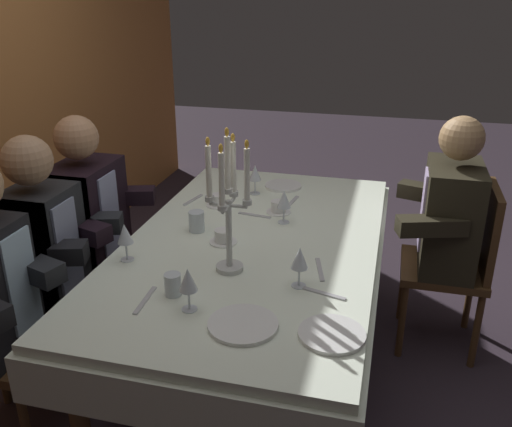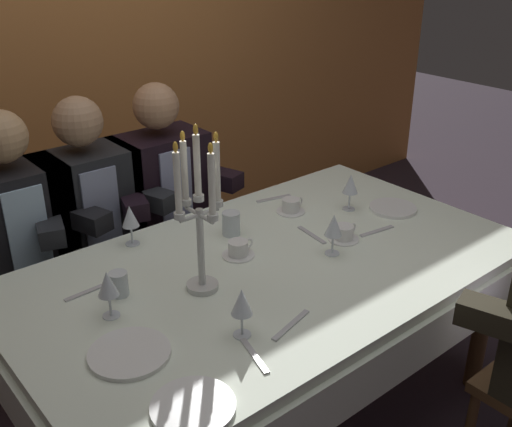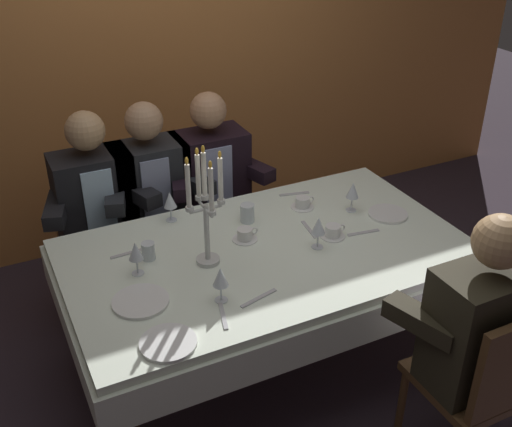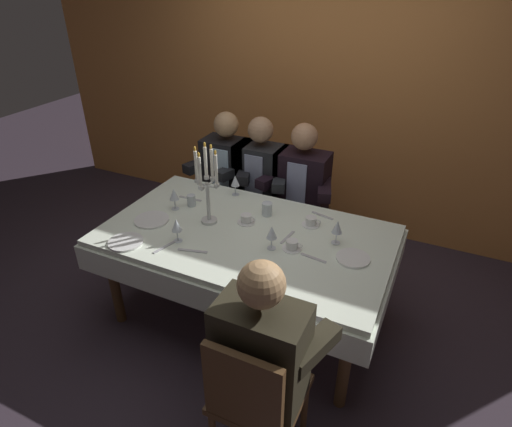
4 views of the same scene
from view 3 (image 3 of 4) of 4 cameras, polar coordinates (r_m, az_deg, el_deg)
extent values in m
plane|color=#362B35|center=(3.43, 0.88, -13.70)|extent=(12.00, 12.00, 0.00)
cube|color=#CD7F3F|center=(4.17, -9.70, 15.23)|extent=(6.00, 0.12, 2.70)
cube|color=white|center=(2.99, 0.99, -3.57)|extent=(1.90, 1.10, 0.04)
cube|color=white|center=(3.05, 0.97, -5.31)|extent=(1.94, 1.14, 0.18)
cylinder|color=#55381E|center=(3.34, 17.41, -8.95)|extent=(0.07, 0.07, 0.70)
cylinder|color=#55381E|center=(3.34, -15.52, -8.57)|extent=(0.07, 0.07, 0.70)
cylinder|color=#55381E|center=(3.87, 9.05, -2.05)|extent=(0.07, 0.07, 0.70)
cylinder|color=silver|center=(2.88, -4.42, -4.28)|extent=(0.11, 0.11, 0.02)
cylinder|color=silver|center=(2.80, -4.54, -1.73)|extent=(0.02, 0.02, 0.28)
cylinder|color=silver|center=(2.72, -4.69, 1.52)|extent=(0.04, 0.04, 0.02)
cylinder|color=white|center=(2.67, -4.78, 3.61)|extent=(0.02, 0.02, 0.20)
ellipsoid|color=yellow|center=(2.62, -4.89, 5.91)|extent=(0.02, 0.02, 0.03)
cylinder|color=silver|center=(2.76, -3.92, 0.58)|extent=(0.07, 0.01, 0.01)
cylinder|color=silver|center=(2.76, -3.21, 1.11)|extent=(0.04, 0.04, 0.02)
cylinder|color=white|center=(2.71, -3.28, 3.16)|extent=(0.02, 0.02, 0.20)
ellipsoid|color=yellow|center=(2.66, -3.35, 5.42)|extent=(0.02, 0.02, 0.03)
cylinder|color=silver|center=(2.78, -4.93, 0.75)|extent=(0.01, 0.07, 0.01)
cylinder|color=silver|center=(2.80, -5.23, 1.44)|extent=(0.04, 0.04, 0.02)
cylinder|color=white|center=(2.75, -5.33, 3.47)|extent=(0.02, 0.02, 0.20)
ellipsoid|color=yellow|center=(2.70, -5.45, 5.70)|extent=(0.02, 0.02, 0.03)
cylinder|color=silver|center=(2.73, -5.37, 0.24)|extent=(0.07, 0.01, 0.01)
cylinder|color=silver|center=(2.71, -6.12, 0.44)|extent=(0.04, 0.04, 0.02)
cylinder|color=white|center=(2.66, -6.25, 2.51)|extent=(0.02, 0.02, 0.20)
ellipsoid|color=yellow|center=(2.61, -6.38, 4.80)|extent=(0.02, 0.02, 0.03)
cylinder|color=silver|center=(2.71, -4.34, 0.07)|extent=(0.01, 0.07, 0.01)
cylinder|color=silver|center=(2.67, -4.05, 0.09)|extent=(0.04, 0.04, 0.02)
cylinder|color=white|center=(2.62, -4.14, 2.18)|extent=(0.02, 0.02, 0.20)
ellipsoid|color=yellow|center=(2.57, -4.23, 4.50)|extent=(0.02, 0.02, 0.03)
cylinder|color=white|center=(2.67, -10.54, -7.92)|extent=(0.24, 0.24, 0.01)
cylinder|color=white|center=(2.45, -8.06, -11.66)|extent=(0.22, 0.22, 0.01)
cylinder|color=white|center=(3.32, 12.00, -0.04)|extent=(0.21, 0.21, 0.01)
cylinder|color=silver|center=(3.34, 8.71, 0.31)|extent=(0.06, 0.06, 0.00)
cylinder|color=silver|center=(3.32, 8.76, 0.91)|extent=(0.01, 0.01, 0.07)
cone|color=silver|center=(3.28, 8.86, 2.13)|extent=(0.07, 0.07, 0.08)
cylinder|color=#E0D172|center=(3.29, 8.83, 1.76)|extent=(0.04, 0.04, 0.03)
cylinder|color=silver|center=(3.24, -7.76, -0.59)|extent=(0.06, 0.06, 0.00)
cylinder|color=silver|center=(3.22, -7.81, 0.02)|extent=(0.01, 0.01, 0.07)
cone|color=silver|center=(3.18, -7.90, 1.27)|extent=(0.07, 0.07, 0.08)
cylinder|color=maroon|center=(3.19, -7.87, 0.89)|extent=(0.04, 0.04, 0.03)
cylinder|color=silver|center=(3.00, 5.64, -3.06)|extent=(0.06, 0.06, 0.00)
cylinder|color=silver|center=(2.98, 5.68, -2.42)|extent=(0.01, 0.01, 0.07)
cone|color=silver|center=(2.94, 5.76, -1.09)|extent=(0.07, 0.07, 0.08)
cylinder|color=#E0D172|center=(2.95, 5.73, -1.50)|extent=(0.04, 0.04, 0.03)
cylinder|color=silver|center=(2.65, -3.20, -7.92)|extent=(0.06, 0.06, 0.00)
cylinder|color=silver|center=(2.63, -3.23, -7.23)|extent=(0.01, 0.01, 0.07)
cone|color=silver|center=(2.58, -3.28, -5.81)|extent=(0.07, 0.07, 0.08)
cylinder|color=maroon|center=(2.59, -3.26, -6.25)|extent=(0.04, 0.04, 0.03)
cylinder|color=silver|center=(2.85, -10.76, -5.39)|extent=(0.06, 0.06, 0.00)
cylinder|color=silver|center=(2.83, -10.83, -4.74)|extent=(0.01, 0.01, 0.07)
cone|color=silver|center=(2.79, -10.99, -3.38)|extent=(0.07, 0.07, 0.08)
cylinder|color=maroon|center=(2.80, -10.94, -3.80)|extent=(0.04, 0.04, 0.03)
cylinder|color=silver|center=(3.18, -0.81, 0.04)|extent=(0.07, 0.07, 0.10)
cylinder|color=silver|center=(2.92, -9.84, -3.41)|extent=(0.06, 0.06, 0.09)
cylinder|color=white|center=(3.33, 4.27, 0.60)|extent=(0.12, 0.12, 0.01)
cylinder|color=white|center=(3.32, 4.29, 1.06)|extent=(0.08, 0.08, 0.05)
torus|color=white|center=(3.34, 5.03, 1.28)|extent=(0.04, 0.01, 0.04)
cylinder|color=white|center=(3.09, 7.03, -2.06)|extent=(0.12, 0.12, 0.01)
cylinder|color=white|center=(3.08, 7.06, -1.57)|extent=(0.08, 0.08, 0.05)
torus|color=white|center=(3.10, 7.84, -1.32)|extent=(0.04, 0.01, 0.04)
cylinder|color=white|center=(3.04, -1.03, -2.37)|extent=(0.12, 0.12, 0.01)
cylinder|color=white|center=(3.03, -1.04, -1.88)|extent=(0.08, 0.08, 0.05)
torus|color=white|center=(3.04, -0.18, -1.62)|extent=(0.04, 0.01, 0.04)
cube|color=#B7B7BC|center=(2.65, 0.24, -7.76)|extent=(0.19, 0.06, 0.01)
cube|color=#B7B7BC|center=(3.00, -11.47, -3.55)|extent=(0.19, 0.03, 0.01)
cube|color=#B7B7BC|center=(3.13, 4.89, -1.46)|extent=(0.04, 0.17, 0.01)
cube|color=#B7B7BC|center=(3.46, 3.53, 1.81)|extent=(0.17, 0.06, 0.01)
cube|color=#B7B7BC|center=(2.56, -3.03, -9.35)|extent=(0.06, 0.17, 0.01)
cube|color=#B7B7BC|center=(3.14, 9.82, -1.74)|extent=(0.17, 0.04, 0.01)
cylinder|color=#55381E|center=(3.64, -15.64, -7.79)|extent=(0.04, 0.04, 0.42)
cylinder|color=#55381E|center=(3.69, -10.19, -6.46)|extent=(0.04, 0.04, 0.42)
cylinder|color=#55381E|center=(3.94, -16.76, -4.87)|extent=(0.04, 0.04, 0.42)
cylinder|color=#55381E|center=(3.98, -11.72, -3.69)|extent=(0.04, 0.04, 0.42)
cube|color=#55381E|center=(3.68, -14.00, -2.71)|extent=(0.42, 0.42, 0.04)
cube|color=#55381E|center=(3.73, -15.13, 1.82)|extent=(0.38, 0.04, 0.44)
cube|color=black|center=(3.54, -14.56, 1.26)|extent=(0.42, 0.26, 0.54)
cube|color=#ADCDE6|center=(3.41, -14.10, 0.75)|extent=(0.16, 0.01, 0.40)
sphere|color=tan|center=(3.38, -15.41, 7.33)|extent=(0.21, 0.21, 0.21)
cube|color=black|center=(3.41, -17.83, 0.35)|extent=(0.19, 0.34, 0.08)
cube|color=black|center=(3.48, -10.76, 1.92)|extent=(0.19, 0.34, 0.08)
cylinder|color=#55381E|center=(3.68, -10.84, -6.62)|extent=(0.04, 0.04, 0.42)
cylinder|color=#55381E|center=(3.77, -5.59, -5.28)|extent=(0.04, 0.04, 0.42)
cylinder|color=#55381E|center=(3.98, -12.32, -3.83)|extent=(0.04, 0.04, 0.42)
cylinder|color=#55381E|center=(4.05, -7.43, -2.65)|extent=(0.04, 0.04, 0.42)
cube|color=#55381E|center=(3.74, -9.32, -1.62)|extent=(0.42, 0.42, 0.04)
cube|color=#55381E|center=(3.79, -10.50, 2.83)|extent=(0.38, 0.04, 0.44)
cube|color=black|center=(3.60, -9.69, 2.33)|extent=(0.42, 0.26, 0.54)
cube|color=#8992B1|center=(3.47, -9.06, 1.86)|extent=(0.16, 0.01, 0.40)
sphere|color=tan|center=(3.44, -10.26, 8.34)|extent=(0.21, 0.21, 0.21)
cube|color=black|center=(3.45, -12.72, 1.48)|extent=(0.19, 0.34, 0.08)
cube|color=black|center=(3.56, -5.89, 2.97)|extent=(0.19, 0.34, 0.08)
cylinder|color=#55381E|center=(3.77, -5.38, -5.23)|extent=(0.04, 0.04, 0.42)
cylinder|color=#55381E|center=(3.88, -0.43, -3.92)|extent=(0.04, 0.04, 0.42)
cylinder|color=#55381E|center=(4.06, -7.24, -2.61)|extent=(0.04, 0.04, 0.42)
cylinder|color=#55381E|center=(4.16, -2.58, -1.47)|extent=(0.04, 0.04, 0.42)
cube|color=#55381E|center=(3.84, -4.02, -0.37)|extent=(0.42, 0.42, 0.04)
cube|color=#55381E|center=(3.89, -5.22, 3.95)|extent=(0.38, 0.04, 0.44)
cube|color=black|center=(3.71, -4.18, 3.52)|extent=(0.42, 0.26, 0.54)
cube|color=#8D93BA|center=(3.58, -3.37, 3.10)|extent=(0.16, 0.01, 0.40)
sphere|color=tan|center=(3.55, -4.42, 9.40)|extent=(0.21, 0.21, 0.21)
cube|color=black|center=(3.54, -6.88, 2.76)|extent=(0.19, 0.34, 0.08)
cube|color=black|center=(3.69, -0.44, 4.13)|extent=(0.19, 0.34, 0.08)
cylinder|color=#55381E|center=(3.21, 18.41, -14.25)|extent=(0.04, 0.04, 0.42)
cylinder|color=#55381E|center=(3.02, 13.18, -16.72)|extent=(0.04, 0.04, 0.42)
cube|color=#55381E|center=(2.87, 18.90, -14.30)|extent=(0.42, 0.42, 0.04)
cube|color=#2C281A|center=(2.68, 19.90, -9.78)|extent=(0.42, 0.26, 0.54)
cube|color=#BBA6D8|center=(2.73, 18.07, -7.77)|extent=(0.16, 0.01, 0.40)
sphere|color=tan|center=(2.46, 21.49, -2.40)|extent=(0.21, 0.21, 0.21)
cube|color=#2C281A|center=(2.85, 21.84, -6.63)|extent=(0.19, 0.34, 0.08)
cube|color=#2C281A|center=(2.58, 14.98, -9.46)|extent=(0.19, 0.34, 0.08)
camera|label=1|loc=(2.02, -54.96, 1.06)|focal=38.91mm
camera|label=2|loc=(0.92, -30.48, -7.28)|focal=42.61mm
camera|label=4|loc=(2.24, 64.59, 11.81)|focal=30.23mm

